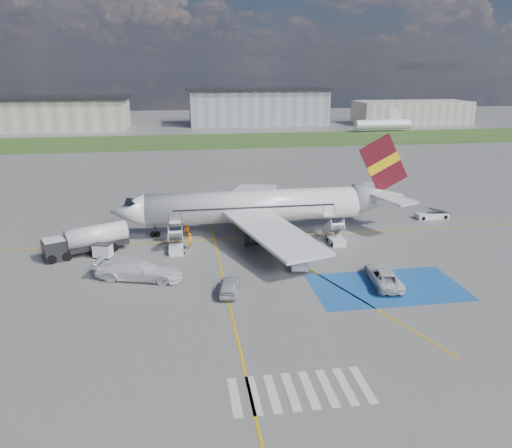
{
  "coord_description": "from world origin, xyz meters",
  "views": [
    {
      "loc": [
        -8.79,
        -44.36,
        19.75
      ],
      "look_at": [
        -0.82,
        6.42,
        3.5
      ],
      "focal_mm": 35.0,
      "sensor_mm": 36.0,
      "label": 1
    }
  ],
  "objects_px": {
    "gpu_cart": "(103,251)",
    "belt_loader": "(432,216)",
    "van_white_b": "(138,267)",
    "airliner": "(265,206)",
    "van_white_a": "(384,273)",
    "fuel_tanker": "(87,242)",
    "car_silver_a": "(230,286)",
    "car_silver_b": "(297,259)"
  },
  "relations": [
    {
      "from": "van_white_a",
      "to": "gpu_cart",
      "type": "bearing_deg",
      "value": -14.38
    },
    {
      "from": "gpu_cart",
      "to": "van_white_b",
      "type": "bearing_deg",
      "value": -37.41
    },
    {
      "from": "airliner",
      "to": "van_white_a",
      "type": "xyz_separation_m",
      "value": [
        8.48,
        -17.02,
        -2.41
      ]
    },
    {
      "from": "van_white_b",
      "to": "car_silver_a",
      "type": "bearing_deg",
      "value": -101.09
    },
    {
      "from": "car_silver_b",
      "to": "van_white_b",
      "type": "bearing_deg",
      "value": 8.44
    },
    {
      "from": "car_silver_b",
      "to": "van_white_a",
      "type": "xyz_separation_m",
      "value": [
        7.15,
        -5.48,
        0.18
      ]
    },
    {
      "from": "gpu_cart",
      "to": "van_white_a",
      "type": "bearing_deg",
      "value": -2.51
    },
    {
      "from": "gpu_cart",
      "to": "car_silver_b",
      "type": "height_order",
      "value": "car_silver_b"
    },
    {
      "from": "belt_loader",
      "to": "car_silver_b",
      "type": "relative_size",
      "value": 0.98
    },
    {
      "from": "belt_loader",
      "to": "van_white_b",
      "type": "distance_m",
      "value": 40.88
    },
    {
      "from": "gpu_cart",
      "to": "belt_loader",
      "type": "bearing_deg",
      "value": 30.42
    },
    {
      "from": "van_white_b",
      "to": "gpu_cart",
      "type": "bearing_deg",
      "value": 50.26
    },
    {
      "from": "airliner",
      "to": "gpu_cart",
      "type": "bearing_deg",
      "value": -162.22
    },
    {
      "from": "fuel_tanker",
      "to": "car_silver_a",
      "type": "height_order",
      "value": "fuel_tanker"
    },
    {
      "from": "airliner",
      "to": "van_white_a",
      "type": "height_order",
      "value": "airliner"
    },
    {
      "from": "car_silver_a",
      "to": "van_white_a",
      "type": "xyz_separation_m",
      "value": [
        14.71,
        -0.06,
        0.24
      ]
    },
    {
      "from": "belt_loader",
      "to": "van_white_b",
      "type": "relative_size",
      "value": 0.75
    },
    {
      "from": "gpu_cart",
      "to": "van_white_b",
      "type": "relative_size",
      "value": 0.34
    },
    {
      "from": "airliner",
      "to": "gpu_cart",
      "type": "relative_size",
      "value": 16.95
    },
    {
      "from": "airliner",
      "to": "van_white_a",
      "type": "relative_size",
      "value": 7.03
    },
    {
      "from": "car_silver_b",
      "to": "gpu_cart",
      "type": "bearing_deg",
      "value": -10.21
    },
    {
      "from": "gpu_cart",
      "to": "van_white_a",
      "type": "height_order",
      "value": "van_white_a"
    },
    {
      "from": "gpu_cart",
      "to": "belt_loader",
      "type": "height_order",
      "value": "gpu_cart"
    },
    {
      "from": "car_silver_a",
      "to": "van_white_a",
      "type": "bearing_deg",
      "value": -169.49
    },
    {
      "from": "fuel_tanker",
      "to": "car_silver_b",
      "type": "height_order",
      "value": "fuel_tanker"
    },
    {
      "from": "gpu_cart",
      "to": "van_white_a",
      "type": "relative_size",
      "value": 0.41
    },
    {
      "from": "fuel_tanker",
      "to": "belt_loader",
      "type": "relative_size",
      "value": 1.91
    },
    {
      "from": "fuel_tanker",
      "to": "gpu_cart",
      "type": "xyz_separation_m",
      "value": [
        1.87,
        -1.62,
        -0.57
      ]
    },
    {
      "from": "gpu_cart",
      "to": "belt_loader",
      "type": "xyz_separation_m",
      "value": [
        42.35,
        8.24,
        -0.36
      ]
    },
    {
      "from": "gpu_cart",
      "to": "car_silver_b",
      "type": "xyz_separation_m",
      "value": [
        20.15,
        -5.51,
        0.09
      ]
    },
    {
      "from": "gpu_cart",
      "to": "belt_loader",
      "type": "distance_m",
      "value": 43.15
    },
    {
      "from": "van_white_a",
      "to": "van_white_b",
      "type": "bearing_deg",
      "value": -3.59
    },
    {
      "from": "van_white_a",
      "to": "car_silver_a",
      "type": "bearing_deg",
      "value": 7.32
    },
    {
      "from": "van_white_a",
      "to": "van_white_b",
      "type": "relative_size",
      "value": 0.82
    },
    {
      "from": "airliner",
      "to": "gpu_cart",
      "type": "distance_m",
      "value": 19.94
    },
    {
      "from": "airliner",
      "to": "fuel_tanker",
      "type": "xyz_separation_m",
      "value": [
        -20.69,
        -4.42,
        -2.11
      ]
    },
    {
      "from": "gpu_cart",
      "to": "van_white_a",
      "type": "distance_m",
      "value": 29.42
    },
    {
      "from": "car_silver_a",
      "to": "car_silver_b",
      "type": "height_order",
      "value": "car_silver_b"
    },
    {
      "from": "fuel_tanker",
      "to": "belt_loader",
      "type": "xyz_separation_m",
      "value": [
        44.23,
        6.62,
        -0.93
      ]
    },
    {
      "from": "airliner",
      "to": "fuel_tanker",
      "type": "bearing_deg",
      "value": -167.95
    },
    {
      "from": "airliner",
      "to": "car_silver_a",
      "type": "distance_m",
      "value": 18.26
    },
    {
      "from": "fuel_tanker",
      "to": "gpu_cart",
      "type": "relative_size",
      "value": 4.19
    }
  ]
}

